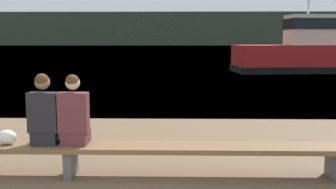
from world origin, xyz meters
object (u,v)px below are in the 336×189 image
(shopping_bag, at_px, (7,137))
(tugboat_red, at_px, (306,54))
(person_right, at_px, (74,115))
(bench_main, at_px, (70,150))
(person_left, at_px, (44,114))

(shopping_bag, bearing_deg, tugboat_red, 62.53)
(person_right, bearing_deg, bench_main, -169.82)
(person_left, height_order, shopping_bag, person_left)
(tugboat_red, bearing_deg, person_left, 148.42)
(person_left, height_order, person_right, person_left)
(bench_main, relative_size, person_right, 7.99)
(bench_main, distance_m, shopping_bag, 0.95)
(person_right, bearing_deg, person_left, -179.85)
(bench_main, relative_size, person_left, 7.89)
(bench_main, bearing_deg, person_left, 178.33)
(bench_main, height_order, person_left, person_left)
(bench_main, xyz_separation_m, shopping_bag, (-0.93, -0.01, 0.19))
(person_right, distance_m, shopping_bag, 1.05)
(person_left, distance_m, tugboat_red, 22.01)
(shopping_bag, xyz_separation_m, tugboat_red, (10.28, 19.77, 0.50))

